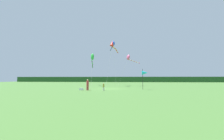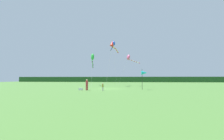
# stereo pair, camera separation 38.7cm
# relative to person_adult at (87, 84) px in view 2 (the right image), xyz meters

# --- Properties ---
(ground_plane) EXTENTS (120.00, 120.00, 0.00)m
(ground_plane) POSITION_rel_person_adult_xyz_m (2.84, 3.61, -0.94)
(ground_plane) COLOR #477533
(distant_treeline) EXTENTS (108.00, 3.21, 2.59)m
(distant_treeline) POSITION_rel_person_adult_xyz_m (2.84, 48.61, 0.35)
(distant_treeline) COLOR #234C23
(distant_treeline) RESTS_ON ground
(person_adult) EXTENTS (0.37, 0.37, 1.68)m
(person_adult) POSITION_rel_person_adult_xyz_m (0.00, 0.00, 0.00)
(person_adult) COLOR #B23338
(person_adult) RESTS_ON ground
(person_child) EXTENTS (0.25, 0.25, 1.14)m
(person_child) POSITION_rel_person_adult_xyz_m (2.59, -0.65, -0.30)
(person_child) COLOR silver
(person_child) RESTS_ON ground
(cooler_box) EXTENTS (0.60, 0.33, 0.33)m
(cooler_box) POSITION_rel_person_adult_xyz_m (-1.02, 0.12, -0.78)
(cooler_box) COLOR silver
(cooler_box) RESTS_ON ground
(banner_flag_pole) EXTENTS (0.90, 0.70, 3.34)m
(banner_flag_pole) POSITION_rel_person_adult_xyz_m (8.95, 1.96, 1.77)
(banner_flag_pole) COLOR black
(banner_flag_pole) RESTS_ON ground
(kite_green) EXTENTS (2.06, 9.32, 7.97)m
(kite_green) POSITION_rel_person_adult_xyz_m (-2.29, 12.31, 5.78)
(kite_green) COLOR #B2B2B2
(kite_green) RESTS_ON ground
(kite_rainbow) EXTENTS (5.43, 3.88, 7.62)m
(kite_rainbow) POSITION_rel_person_adult_xyz_m (6.71, 12.59, 5.83)
(kite_rainbow) COLOR #B2B2B2
(kite_rainbow) RESTS_ON ground
(kite_blue) EXTENTS (2.31, 6.14, 12.22)m
(kite_blue) POSITION_rel_person_adult_xyz_m (2.41, 16.92, 10.42)
(kite_blue) COLOR #B2B2B2
(kite_blue) RESTS_ON ground
(kite_red) EXTENTS (2.17, 7.95, 10.70)m
(kite_red) POSITION_rel_person_adult_xyz_m (2.88, 10.74, 8.81)
(kite_red) COLOR #B2B2B2
(kite_red) RESTS_ON ground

